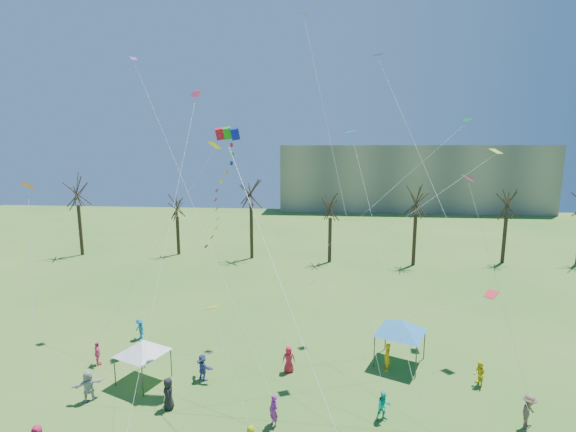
# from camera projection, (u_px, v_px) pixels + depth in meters

# --- Properties ---
(distant_building) EXTENTS (60.00, 14.00, 15.00)m
(distant_building) POSITION_uv_depth(u_px,v_px,m) (410.00, 178.00, 94.12)
(distant_building) COLOR gray
(distant_building) RESTS_ON ground
(bare_tree_row) EXTENTS (70.35, 8.08, 11.37)m
(bare_tree_row) POSITION_uv_depth(u_px,v_px,m) (321.00, 205.00, 50.92)
(bare_tree_row) COLOR black
(bare_tree_row) RESTS_ON ground
(big_box_kite) EXTENTS (4.90, 7.95, 20.70)m
(big_box_kite) POSITION_uv_depth(u_px,v_px,m) (224.00, 198.00, 24.06)
(big_box_kite) COLOR red
(big_box_kite) RESTS_ON ground
(canopy_tent_white) EXTENTS (3.33, 3.33, 2.69)m
(canopy_tent_white) POSITION_uv_depth(u_px,v_px,m) (142.00, 347.00, 24.60)
(canopy_tent_white) COLOR #3F3F44
(canopy_tent_white) RESTS_ON ground
(canopy_tent_blue) EXTENTS (3.78, 3.78, 3.10)m
(canopy_tent_blue) POSITION_uv_depth(u_px,v_px,m) (401.00, 326.00, 26.66)
(canopy_tent_blue) COLOR #3F3F44
(canopy_tent_blue) RESTS_ON ground
(festival_crowd) EXTENTS (26.73, 13.89, 1.84)m
(festival_crowd) POSITION_uv_depth(u_px,v_px,m) (270.00, 395.00, 22.17)
(festival_crowd) COLOR #BD173D
(festival_crowd) RESTS_ON ground
(small_kites_aloft) EXTENTS (27.90, 16.76, 33.87)m
(small_kites_aloft) POSITION_uv_depth(u_px,v_px,m) (316.00, 159.00, 25.72)
(small_kites_aloft) COLOR #DB540B
(small_kites_aloft) RESTS_ON ground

